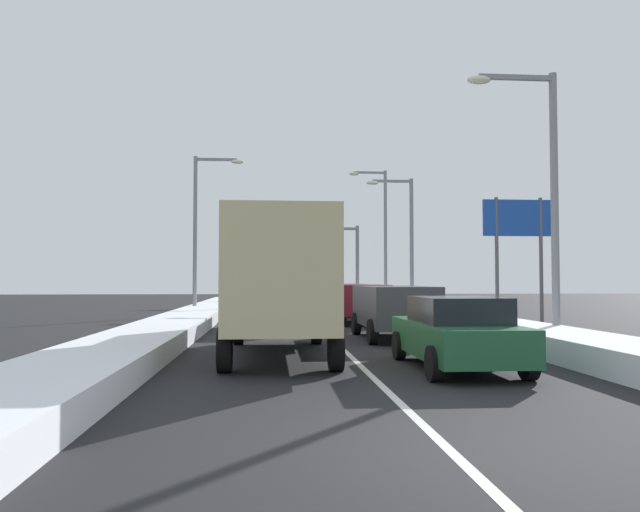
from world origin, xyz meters
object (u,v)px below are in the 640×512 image
object	(u,v)px
suv_charcoal_right_lane_second	(393,307)
box_truck_center_lane_nearest	(279,279)
suv_navy_right_lane_fourth	(342,296)
street_lamp_left_mid	(202,220)
sedan_silver_center_lane_fourth	(276,298)
street_lamp_right_near	(542,181)
roadside_sign_right	(519,231)
sedan_gray_center_lane_third	(281,303)
traffic_light_gantry	(328,247)
street_lamp_right_mid	(405,232)
suv_maroon_right_lane_third	(359,300)
sedan_green_right_lane_nearest	(457,332)
suv_tan_center_lane_second	(280,302)
street_lamp_right_far	(381,227)

from	to	relation	value
suv_charcoal_right_lane_second	box_truck_center_lane_nearest	bearing A→B (deg)	-130.61
suv_navy_right_lane_fourth	street_lamp_left_mid	xyz separation A→B (m)	(-7.44, 0.42, 4.04)
street_lamp_left_mid	sedan_silver_center_lane_fourth	bearing A→B (deg)	46.25
street_lamp_right_near	roadside_sign_right	xyz separation A→B (m)	(3.10, 9.08, -0.70)
sedan_gray_center_lane_third	roadside_sign_right	distance (m)	11.60
street_lamp_right_near	traffic_light_gantry	bearing A→B (deg)	95.95
street_lamp_right_near	suv_charcoal_right_lane_second	bearing A→B (deg)	148.88
sedan_silver_center_lane_fourth	roadside_sign_right	xyz separation A→B (m)	(10.51, -11.05, 3.25)
street_lamp_right_mid	suv_maroon_right_lane_third	bearing A→B (deg)	-116.76
suv_maroon_right_lane_third	street_lamp_right_mid	size ratio (longest dim) A/B	0.65
sedan_green_right_lane_nearest	suv_tan_center_lane_second	size ratio (longest dim) A/B	0.92
traffic_light_gantry	street_lamp_right_far	size ratio (longest dim) A/B	0.79
suv_maroon_right_lane_third	suv_navy_right_lane_fourth	world-z (taller)	same
suv_navy_right_lane_fourth	suv_tan_center_lane_second	xyz separation A→B (m)	(-3.43, -8.71, 0.00)
sedan_green_right_lane_nearest	suv_maroon_right_lane_third	size ratio (longest dim) A/B	0.92
sedan_green_right_lane_nearest	suv_maroon_right_lane_third	world-z (taller)	suv_maroon_right_lane_third
traffic_light_gantry	roadside_sign_right	size ratio (longest dim) A/B	1.37
sedan_silver_center_lane_fourth	suv_charcoal_right_lane_second	bearing A→B (deg)	-78.71
box_truck_center_lane_nearest	street_lamp_right_near	size ratio (longest dim) A/B	0.92
suv_tan_center_lane_second	street_lamp_left_mid	size ratio (longest dim) A/B	0.58
suv_navy_right_lane_fourth	traffic_light_gantry	world-z (taller)	traffic_light_gantry
box_truck_center_lane_nearest	street_lamp_right_mid	distance (m)	20.09
roadside_sign_right	suv_tan_center_lane_second	bearing A→B (deg)	-167.85
sedan_gray_center_lane_third	suv_maroon_right_lane_third	bearing A→B (deg)	-48.15
suv_charcoal_right_lane_second	suv_tan_center_lane_second	world-z (taller)	same
box_truck_center_lane_nearest	street_lamp_right_mid	xyz separation A→B (m)	(7.24, 18.55, 2.66)
sedan_gray_center_lane_third	traffic_light_gantry	xyz separation A→B (m)	(4.03, 17.93, 3.73)
suv_charcoal_right_lane_second	street_lamp_right_far	distance (m)	23.30
suv_tan_center_lane_second	street_lamp_right_far	world-z (taller)	street_lamp_right_far
suv_charcoal_right_lane_second	suv_tan_center_lane_second	distance (m)	5.72
traffic_light_gantry	street_lamp_right_near	size ratio (longest dim) A/B	0.96
sedan_silver_center_lane_fourth	sedan_green_right_lane_nearest	bearing A→B (deg)	-81.74
sedan_green_right_lane_nearest	suv_tan_center_lane_second	world-z (taller)	suv_tan_center_lane_second
sedan_silver_center_lane_fourth	traffic_light_gantry	bearing A→B (deg)	69.10
sedan_silver_center_lane_fourth	street_lamp_right_far	size ratio (longest dim) A/B	0.47
street_lamp_right_far	roadside_sign_right	xyz separation A→B (m)	(3.24, -15.80, -1.57)
box_truck_center_lane_nearest	sedan_silver_center_lane_fourth	world-z (taller)	box_truck_center_lane_nearest
suv_navy_right_lane_fourth	street_lamp_left_mid	distance (m)	8.48
suv_navy_right_lane_fourth	street_lamp_right_mid	world-z (taller)	street_lamp_right_mid
street_lamp_right_far	box_truck_center_lane_nearest	bearing A→B (deg)	-105.43
sedan_green_right_lane_nearest	roadside_sign_right	bearing A→B (deg)	62.48
traffic_light_gantry	street_lamp_right_mid	world-z (taller)	street_lamp_right_mid
suv_navy_right_lane_fourth	street_lamp_right_near	xyz separation A→B (m)	(3.98, -15.53, 3.71)
suv_maroon_right_lane_third	suv_navy_right_lane_fourth	size ratio (longest dim) A/B	1.00
sedan_gray_center_lane_third	street_lamp_right_near	world-z (taller)	street_lamp_right_near
traffic_light_gantry	street_lamp_right_near	distance (m)	31.25
suv_navy_right_lane_fourth	roadside_sign_right	distance (m)	10.03
box_truck_center_lane_nearest	suv_charcoal_right_lane_second	bearing A→B (deg)	49.39
suv_tan_center_lane_second	street_lamp_left_mid	xyz separation A→B (m)	(-4.01, 9.14, 4.04)
sedan_gray_center_lane_third	suv_tan_center_lane_second	bearing A→B (deg)	-91.32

